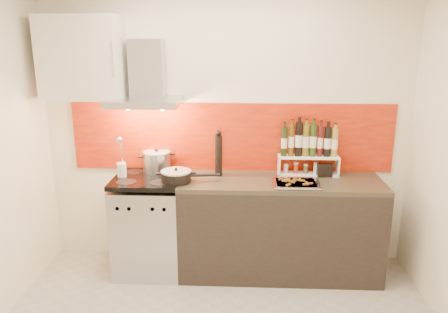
# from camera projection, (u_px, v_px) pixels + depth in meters

# --- Properties ---
(back_wall) EXTENTS (3.40, 0.02, 2.60)m
(back_wall) POSITION_uv_depth(u_px,v_px,m) (226.00, 128.00, 4.08)
(back_wall) COLOR silver
(back_wall) RESTS_ON ground
(backsplash) EXTENTS (3.00, 0.02, 0.64)m
(backsplash) POSITION_uv_depth(u_px,v_px,m) (232.00, 137.00, 4.09)
(backsplash) COLOR maroon
(backsplash) RESTS_ON back_wall
(range_stove) EXTENTS (0.60, 0.60, 0.91)m
(range_stove) POSITION_uv_depth(u_px,v_px,m) (149.00, 225.00, 4.04)
(range_stove) COLOR #B7B7BA
(range_stove) RESTS_ON ground
(counter) EXTENTS (1.80, 0.60, 0.90)m
(counter) POSITION_uv_depth(u_px,v_px,m) (279.00, 227.00, 3.99)
(counter) COLOR black
(counter) RESTS_ON ground
(range_hood) EXTENTS (0.62, 0.50, 0.61)m
(range_hood) POSITION_uv_depth(u_px,v_px,m) (146.00, 82.00, 3.84)
(range_hood) COLOR #B7B7BA
(range_hood) RESTS_ON back_wall
(upper_cabinet) EXTENTS (0.70, 0.35, 0.72)m
(upper_cabinet) POSITION_uv_depth(u_px,v_px,m) (82.00, 58.00, 3.80)
(upper_cabinet) COLOR beige
(upper_cabinet) RESTS_ON back_wall
(stock_pot) EXTENTS (0.26, 0.26, 0.22)m
(stock_pot) POSITION_uv_depth(u_px,v_px,m) (157.00, 161.00, 4.08)
(stock_pot) COLOR #B7B7BA
(stock_pot) RESTS_ON range_stove
(saute_pan) EXTENTS (0.51, 0.27, 0.12)m
(saute_pan) POSITION_uv_depth(u_px,v_px,m) (177.00, 176.00, 3.80)
(saute_pan) COLOR black
(saute_pan) RESTS_ON range_stove
(utensil_jar) EXTENTS (0.08, 0.12, 0.39)m
(utensil_jar) POSITION_uv_depth(u_px,v_px,m) (121.00, 166.00, 3.89)
(utensil_jar) COLOR silver
(utensil_jar) RESTS_ON range_stove
(pepper_mill) EXTENTS (0.07, 0.07, 0.42)m
(pepper_mill) POSITION_uv_depth(u_px,v_px,m) (219.00, 154.00, 3.94)
(pepper_mill) COLOR black
(pepper_mill) RESTS_ON counter
(step_shelf) EXTENTS (0.55, 0.15, 0.49)m
(step_shelf) POSITION_uv_depth(u_px,v_px,m) (309.00, 149.00, 3.96)
(step_shelf) COLOR white
(step_shelf) RESTS_ON counter
(caddy_box) EXTENTS (0.14, 0.07, 0.12)m
(caddy_box) POSITION_uv_depth(u_px,v_px,m) (325.00, 170.00, 3.95)
(caddy_box) COLOR black
(caddy_box) RESTS_ON counter
(baking_tray) EXTENTS (0.40, 0.31, 0.03)m
(baking_tray) POSITION_uv_depth(u_px,v_px,m) (296.00, 183.00, 3.74)
(baking_tray) COLOR silver
(baking_tray) RESTS_ON counter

